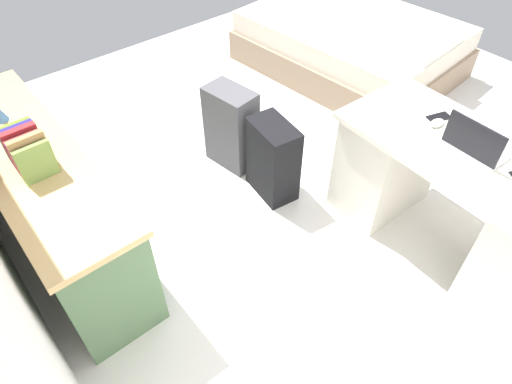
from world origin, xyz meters
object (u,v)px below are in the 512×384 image
object	(u,v)px
suitcase_spare_grey	(231,128)
cell_phone_by_mouse	(439,117)
desk	(453,200)
suitcase_black	(273,160)
credenza	(49,201)
laptop	(476,144)
computer_mouse	(437,123)
bed	(352,44)

from	to	relation	value
suitcase_spare_grey	cell_phone_by_mouse	size ratio (longest dim) A/B	4.52
desk	suitcase_black	size ratio (longest dim) A/B	2.60
credenza	cell_phone_by_mouse	xyz separation A→B (m)	(-1.22, -1.93, 0.38)
credenza	suitcase_spare_grey	distance (m)	1.31
suitcase_black	cell_phone_by_mouse	size ratio (longest dim) A/B	4.14
suitcase_black	cell_phone_by_mouse	xyz separation A→B (m)	(-0.73, -0.61, 0.47)
credenza	suitcase_black	bearing A→B (deg)	-110.06
desk	suitcase_spare_grey	xyz separation A→B (m)	(1.47, 0.50, -0.08)
credenza	suitcase_black	xyz separation A→B (m)	(-0.48, -1.33, -0.09)
laptop	computer_mouse	xyz separation A→B (m)	(0.26, -0.05, -0.03)
desk	credenza	distance (m)	2.36
laptop	computer_mouse	world-z (taller)	laptop
suitcase_spare_grey	computer_mouse	bearing A→B (deg)	-163.18
laptop	desk	bearing A→B (deg)	154.57
desk	cell_phone_by_mouse	xyz separation A→B (m)	(0.30, -0.13, 0.36)
bed	suitcase_black	distance (m)	1.89
desk	suitcase_spare_grey	world-z (taller)	desk
desk	laptop	xyz separation A→B (m)	(0.01, -0.01, 0.41)
bed	computer_mouse	world-z (taller)	computer_mouse
credenza	laptop	bearing A→B (deg)	-129.74
credenza	bed	xyz separation A→B (m)	(0.32, -3.04, -0.13)
laptop	credenza	bearing A→B (deg)	50.26
desk	cell_phone_by_mouse	size ratio (longest dim) A/B	10.77
credenza	computer_mouse	world-z (taller)	computer_mouse
desk	laptop	size ratio (longest dim) A/B	4.60
laptop	suitcase_black	bearing A→B (deg)	25.47
computer_mouse	bed	bearing A→B (deg)	-34.55
suitcase_black	credenza	bearing A→B (deg)	78.25
suitcase_spare_grey	cell_phone_by_mouse	world-z (taller)	cell_phone_by_mouse
suitcase_spare_grey	bed	bearing A→B (deg)	-86.01
bed	cell_phone_by_mouse	size ratio (longest dim) A/B	14.80
suitcase_black	computer_mouse	xyz separation A→B (m)	(-0.77, -0.54, 0.48)
desk	bed	xyz separation A→B (m)	(1.84, -1.23, -0.15)
laptop	computer_mouse	bearing A→B (deg)	-11.22
bed	computer_mouse	bearing A→B (deg)	143.25
laptop	cell_phone_by_mouse	size ratio (longest dim) A/B	2.34
credenza	computer_mouse	xyz separation A→B (m)	(-1.25, -1.86, 0.39)
suitcase_spare_grey	computer_mouse	size ratio (longest dim) A/B	6.15
suitcase_black	suitcase_spare_grey	xyz separation A→B (m)	(0.43, 0.02, 0.03)
suitcase_black	laptop	xyz separation A→B (m)	(-1.02, -0.49, 0.52)
suitcase_spare_grey	computer_mouse	distance (m)	1.40
suitcase_black	laptop	world-z (taller)	laptop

